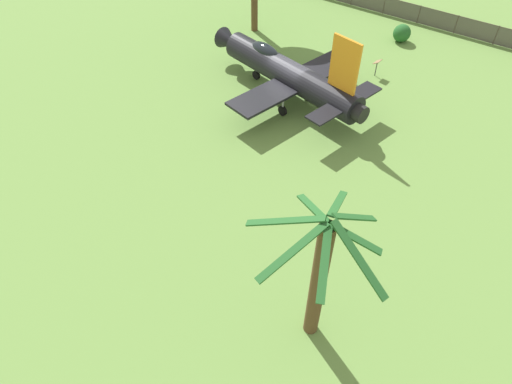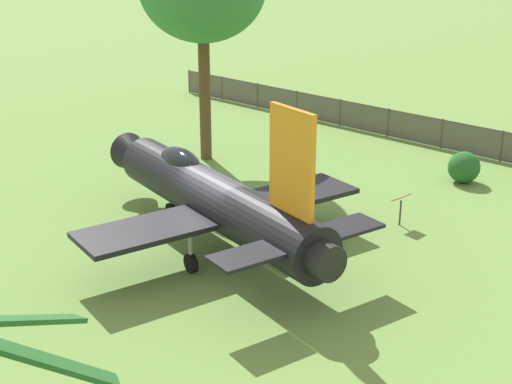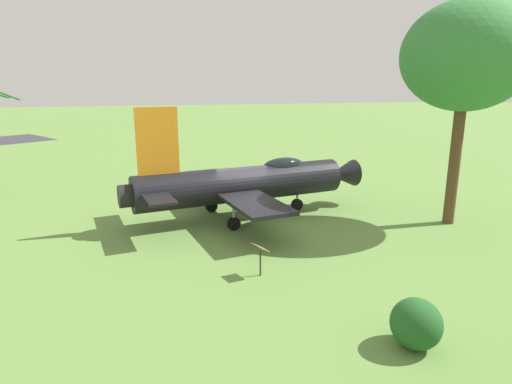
{
  "view_description": "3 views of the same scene",
  "coord_description": "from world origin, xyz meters",
  "px_view_note": "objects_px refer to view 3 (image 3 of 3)",
  "views": [
    {
      "loc": [
        -14.12,
        -19.48,
        15.81
      ],
      "look_at": [
        -6.81,
        -7.34,
        1.5
      ],
      "focal_mm": 31.37,
      "sensor_mm": 36.0,
      "label": 1
    },
    {
      "loc": [
        -7.38,
        -19.82,
        9.67
      ],
      "look_at": [
        1.46,
        0.2,
        1.65
      ],
      "focal_mm": 50.65,
      "sensor_mm": 36.0,
      "label": 2
    },
    {
      "loc": [
        19.86,
        -4.14,
        6.46
      ],
      "look_at": [
        1.15,
        0.43,
        1.55
      ],
      "focal_mm": 30.85,
      "sensor_mm": 36.0,
      "label": 3
    }
  ],
  "objects_px": {
    "shade_tree": "(466,57)",
    "shrub_near_fence": "(416,324)",
    "info_plaque": "(260,252)",
    "display_jet": "(248,182)"
  },
  "relations": [
    {
      "from": "shade_tree",
      "to": "display_jet",
      "type": "bearing_deg",
      "value": -109.15
    },
    {
      "from": "display_jet",
      "to": "info_plaque",
      "type": "bearing_deg",
      "value": -109.9
    },
    {
      "from": "shade_tree",
      "to": "info_plaque",
      "type": "bearing_deg",
      "value": -70.7
    },
    {
      "from": "display_jet",
      "to": "shade_tree",
      "type": "relative_size",
      "value": 1.24
    },
    {
      "from": "display_jet",
      "to": "info_plaque",
      "type": "distance_m",
      "value": 6.7
    },
    {
      "from": "shade_tree",
      "to": "info_plaque",
      "type": "xyz_separation_m",
      "value": [
        3.48,
        -9.93,
        -6.56
      ]
    },
    {
      "from": "shade_tree",
      "to": "shrub_near_fence",
      "type": "xyz_separation_m",
      "value": [
        8.38,
        -7.21,
        -6.77
      ]
    },
    {
      "from": "shrub_near_fence",
      "to": "info_plaque",
      "type": "xyz_separation_m",
      "value": [
        -4.9,
        -2.71,
        0.22
      ]
    },
    {
      "from": "display_jet",
      "to": "shrub_near_fence",
      "type": "bearing_deg",
      "value": -92.48
    },
    {
      "from": "info_plaque",
      "to": "shade_tree",
      "type": "bearing_deg",
      "value": 109.3
    }
  ]
}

